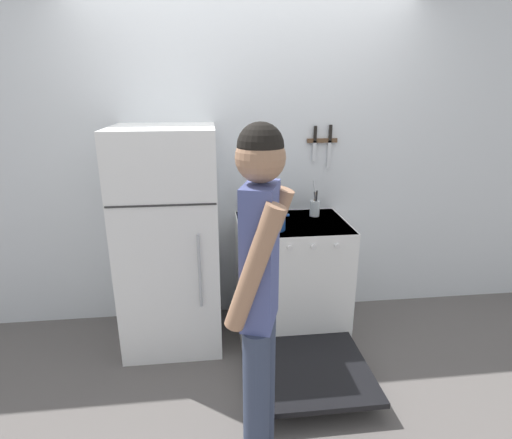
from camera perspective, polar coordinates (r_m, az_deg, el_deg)
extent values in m
plane|color=#5B5654|center=(3.60, -1.07, -12.57)|extent=(14.00, 14.00, 0.00)
cube|color=silver|center=(3.18, -1.26, 7.95)|extent=(10.00, 0.06, 2.55)
cube|color=white|center=(2.95, -12.19, -2.83)|extent=(0.69, 0.68, 1.60)
cube|color=#2D2D2D|center=(2.52, -13.38, 1.95)|extent=(0.68, 0.01, 0.01)
cylinder|color=#B2B5BA|center=(2.64, -8.07, -7.34)|extent=(0.02, 0.02, 0.51)
cube|color=white|center=(3.14, 4.97, -8.14)|extent=(0.81, 0.64, 0.89)
cube|color=black|center=(2.98, 5.19, -0.57)|extent=(0.80, 0.63, 0.02)
cube|color=black|center=(2.89, 6.13, -10.85)|extent=(0.71, 0.05, 0.67)
cylinder|color=black|center=(2.83, 2.08, -1.39)|extent=(0.21, 0.21, 0.01)
cylinder|color=black|center=(2.90, 9.25, -1.10)|extent=(0.21, 0.21, 0.01)
cylinder|color=black|center=(3.07, 1.36, 0.19)|extent=(0.21, 0.21, 0.01)
cylinder|color=black|center=(3.14, 8.00, 0.42)|extent=(0.21, 0.21, 0.01)
cylinder|color=silver|center=(2.65, 1.42, -4.27)|extent=(0.04, 0.02, 0.04)
cylinder|color=silver|center=(2.68, 4.88, -4.10)|extent=(0.04, 0.02, 0.04)
cylinder|color=silver|center=(2.71, 8.26, -3.92)|extent=(0.04, 0.02, 0.04)
cylinder|color=silver|center=(2.76, 11.54, -3.74)|extent=(0.04, 0.02, 0.04)
cube|color=black|center=(2.76, 7.73, -20.51)|extent=(0.75, 0.71, 0.04)
cube|color=#99999E|center=(3.09, 5.24, -9.52)|extent=(0.67, 0.35, 0.01)
cylinder|color=#1E4C9E|center=(2.81, 2.09, -0.24)|extent=(0.21, 0.21, 0.11)
cylinder|color=#1E4C9E|center=(2.79, 2.11, 1.05)|extent=(0.22, 0.22, 0.02)
sphere|color=black|center=(2.78, 2.11, 1.46)|extent=(0.03, 0.03, 0.03)
cylinder|color=#1E4C9E|center=(2.78, -0.30, 0.45)|extent=(0.03, 0.02, 0.02)
cylinder|color=#1E4C9E|center=(2.81, 4.47, 0.62)|extent=(0.03, 0.02, 0.02)
cylinder|color=silver|center=(3.05, 1.59, 1.23)|extent=(0.17, 0.17, 0.11)
cone|color=silver|center=(3.03, 1.61, 2.48)|extent=(0.16, 0.16, 0.03)
sphere|color=black|center=(3.03, 1.61, 2.91)|extent=(0.02, 0.02, 0.02)
cone|color=silver|center=(3.06, 3.09, 1.47)|extent=(0.09, 0.03, 0.08)
torus|color=black|center=(3.02, 1.61, 3.37)|extent=(0.13, 0.01, 0.13)
cylinder|color=silver|center=(3.13, 8.39, 1.58)|extent=(0.08, 0.08, 0.12)
cylinder|color=#9E7547|center=(3.12, 8.32, 2.43)|extent=(0.03, 0.01, 0.16)
cylinder|color=#232326|center=(3.10, 8.60, 2.52)|extent=(0.02, 0.04, 0.18)
cylinder|color=#B2B5BA|center=(3.11, 8.47, 3.20)|extent=(0.04, 0.05, 0.25)
cylinder|color=#4C4C51|center=(3.11, 8.51, 2.43)|extent=(0.04, 0.02, 0.17)
cylinder|color=#38425B|center=(2.05, 0.03, -25.52)|extent=(0.12, 0.12, 0.84)
cylinder|color=#38425B|center=(2.17, 0.97, -22.55)|extent=(0.12, 0.12, 0.84)
cube|color=#4C5693|center=(1.70, 0.59, -5.29)|extent=(0.20, 0.27, 0.63)
cylinder|color=#A87A5B|center=(1.59, -0.31, -7.10)|extent=(0.27, 0.16, 0.56)
cylinder|color=#A87A5B|center=(1.82, 1.36, -3.71)|extent=(0.27, 0.16, 0.56)
sphere|color=#A87A5B|center=(1.59, 0.63, 8.84)|extent=(0.20, 0.20, 0.20)
sphere|color=black|center=(1.58, 0.64, 10.48)|extent=(0.19, 0.19, 0.19)
cube|color=brown|center=(3.22, 9.43, 11.07)|extent=(0.24, 0.02, 0.03)
cube|color=silver|center=(3.20, 8.34, 9.65)|extent=(0.03, 0.00, 0.16)
cube|color=black|center=(3.18, 8.47, 12.07)|extent=(0.02, 0.02, 0.11)
cube|color=silver|center=(3.24, 10.40, 9.12)|extent=(0.03, 0.00, 0.22)
cube|color=black|center=(3.22, 10.58, 12.09)|extent=(0.02, 0.02, 0.12)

